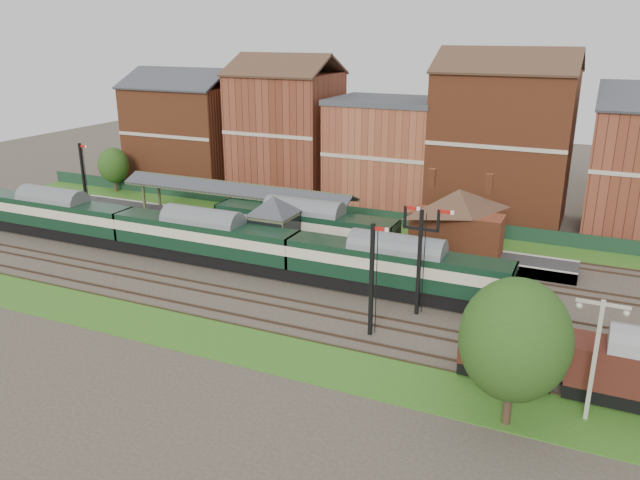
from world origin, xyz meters
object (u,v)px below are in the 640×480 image
at_px(dmu_train, 204,237).
at_px(platform_railcar, 304,227).
at_px(signal_box, 274,226).
at_px(semaphore_bracket, 420,255).
at_px(goods_van_a, 507,350).

distance_m(dmu_train, platform_railcar, 9.41).
relative_size(signal_box, semaphore_bracket, 0.73).
bearing_deg(semaphore_bracket, platform_railcar, 146.53).
xyz_separation_m(signal_box, goods_van_a, (22.37, -12.25, -1.31)).
distance_m(semaphore_bracket, dmu_train, 20.69).
bearing_deg(dmu_train, signal_box, 31.13).
bearing_deg(goods_van_a, platform_railcar, 143.49).
xyz_separation_m(platform_railcar, goods_van_a, (20.94, -15.50, -0.55)).
bearing_deg(semaphore_bracket, goods_van_a, -41.58).
xyz_separation_m(semaphore_bracket, goods_van_a, (7.33, -6.50, -2.75)).
relative_size(signal_box, goods_van_a, 1.11).
distance_m(semaphore_bracket, goods_van_a, 10.17).
relative_size(platform_railcar, goods_van_a, 3.33).
distance_m(signal_box, platform_railcar, 3.63).
relative_size(signal_box, platform_railcar, 0.33).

